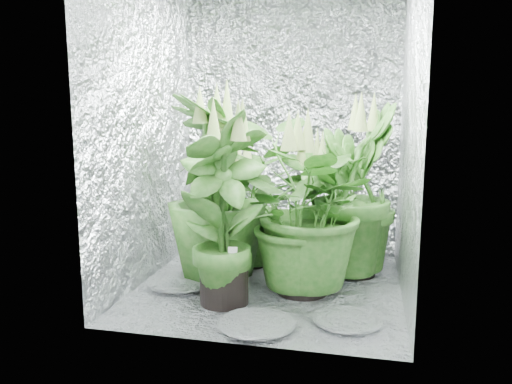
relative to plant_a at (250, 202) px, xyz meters
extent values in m
plane|color=silver|center=(0.22, -0.40, -0.45)|extent=(1.60, 1.60, 0.00)
cube|color=silver|center=(0.22, 0.40, 0.55)|extent=(1.60, 0.02, 2.00)
cube|color=silver|center=(0.22, -1.20, 0.55)|extent=(1.60, 0.02, 2.00)
cube|color=silver|center=(-0.58, -0.40, 0.55)|extent=(0.02, 1.60, 2.00)
cube|color=silver|center=(1.02, -0.40, 0.55)|extent=(0.02, 1.60, 2.00)
cylinder|color=black|center=(0.00, 0.00, -0.34)|extent=(0.25, 0.25, 0.23)
cylinder|color=#4D2C1A|center=(0.00, 0.00, -0.24)|extent=(0.23, 0.23, 0.03)
imported|color=#15480F|center=(0.00, 0.00, 0.01)|extent=(0.83, 0.83, 0.86)
cone|color=olive|center=(0.00, 0.00, 0.39)|extent=(0.08, 0.08, 0.23)
cylinder|color=black|center=(0.46, -0.09, -0.34)|extent=(0.26, 0.26, 0.23)
cylinder|color=#4D2C1A|center=(0.46, -0.09, -0.24)|extent=(0.24, 0.24, 0.03)
imported|color=#15480F|center=(0.46, -0.09, 0.01)|extent=(0.65, 0.65, 0.87)
cone|color=olive|center=(0.46, -0.09, 0.40)|extent=(0.08, 0.08, 0.23)
cylinder|color=black|center=(0.73, -0.05, -0.32)|extent=(0.29, 0.29, 0.26)
cylinder|color=#4D2C1A|center=(0.73, -0.05, -0.21)|extent=(0.26, 0.26, 0.03)
imported|color=#15480F|center=(0.73, -0.05, 0.14)|extent=(0.78, 0.78, 1.11)
cone|color=olive|center=(0.73, -0.05, 0.63)|extent=(0.09, 0.09, 0.26)
cylinder|color=black|center=(-0.14, -0.34, -0.31)|extent=(0.30, 0.30, 0.27)
cylinder|color=#4D2C1A|center=(-0.14, -0.34, -0.19)|extent=(0.28, 0.28, 0.03)
imported|color=#15480F|center=(-0.14, -0.34, 0.16)|extent=(0.90, 0.90, 1.16)
cone|color=olive|center=(-0.14, -0.34, 0.67)|extent=(0.10, 0.10, 0.27)
cylinder|color=black|center=(0.44, -0.46, -0.31)|extent=(0.31, 0.31, 0.28)
cylinder|color=#4D2C1A|center=(0.44, -0.46, -0.19)|extent=(0.28, 0.28, 0.03)
imported|color=#15480F|center=(0.44, -0.46, 0.09)|extent=(1.18, 1.18, 1.01)
cone|color=olive|center=(0.44, -0.46, 0.52)|extent=(0.10, 0.10, 0.28)
cylinder|color=black|center=(0.02, -0.72, -0.33)|extent=(0.28, 0.28, 0.25)
cylinder|color=#4D2C1A|center=(0.02, -0.72, -0.22)|extent=(0.26, 0.26, 0.03)
imported|color=#15480F|center=(0.02, -0.72, 0.12)|extent=(0.78, 0.78, 1.07)
cone|color=olive|center=(0.02, -0.72, 0.59)|extent=(0.09, 0.09, 0.25)
cylinder|color=black|center=(0.87, 0.21, -0.41)|extent=(0.12, 0.12, 0.07)
cylinder|color=black|center=(0.87, 0.21, -0.27)|extent=(0.11, 0.11, 0.09)
cylinder|color=#4C4C51|center=(0.82, 0.22, -0.27)|extent=(0.09, 0.26, 0.27)
torus|color=#4C4C51|center=(0.82, 0.22, -0.27)|extent=(0.09, 0.27, 0.28)
cube|color=white|center=(0.08, -0.75, -0.15)|extent=(0.05, 0.03, 0.08)
camera|label=1|loc=(0.79, -3.33, 0.66)|focal=35.00mm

